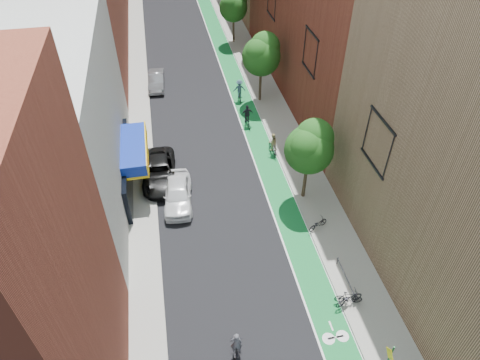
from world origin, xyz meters
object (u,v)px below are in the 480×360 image
cyclist_lead (237,349)px  cyclist_lane_near (273,146)px  parked_car_black (159,171)px  cyclist_lane_far (239,91)px  cyclist_lane_mid (247,118)px  parked_car_silver (156,80)px  parked_car_white (178,194)px

cyclist_lead → cyclist_lane_near: size_ratio=1.05×
parked_car_black → cyclist_lane_far: cyclist_lane_far is taller
cyclist_lane_near → cyclist_lane_mid: bearing=-81.7°
parked_car_black → parked_car_silver: bearing=88.2°
parked_car_white → parked_car_black: 3.03m
cyclist_lane_near → cyclist_lane_far: cyclist_lane_far is taller
cyclist_lane_near → cyclist_lane_mid: size_ratio=0.92×
parked_car_silver → cyclist_lane_near: size_ratio=2.28×
cyclist_lead → cyclist_lane_near: bearing=-100.7°
parked_car_white → parked_car_silver: parked_car_white is taller
cyclist_lead → cyclist_lane_near: 17.64m
cyclist_lead → cyclist_lane_near: cyclist_lead is taller
parked_car_white → cyclist_lane_near: cyclist_lane_near is taller
cyclist_lane_mid → cyclist_lead: bearing=72.7°
parked_car_black → cyclist_lane_near: bearing=9.3°
parked_car_white → cyclist_lane_far: bearing=66.8°
parked_car_white → cyclist_lane_mid: size_ratio=2.35×
parked_car_black → parked_car_silver: (0.48, 14.71, -0.07)m
cyclist_lane_mid → cyclist_lane_far: (0.17, 4.54, 0.19)m
cyclist_lead → cyclist_lane_far: bearing=-91.7°
cyclist_lane_mid → cyclist_lane_far: cyclist_lane_far is taller
parked_car_black → cyclist_lane_mid: bearing=36.3°
cyclist_lane_near → parked_car_black: bearing=2.6°
cyclist_lead → cyclist_lane_mid: bearing=-93.6°
cyclist_lane_mid → cyclist_lane_near: bearing=100.9°
parked_car_silver → cyclist_lane_near: bearing=-51.9°
parked_car_silver → cyclist_lane_far: cyclist_lane_far is taller
parked_car_white → cyclist_lead: size_ratio=2.42×
cyclist_lane_far → cyclist_lane_mid: bearing=90.6°
cyclist_lane_near → cyclist_lead: bearing=62.9°
parked_car_black → cyclist_lane_far: (8.29, 10.49, 0.20)m
parked_car_white → cyclist_lane_near: bearing=32.9°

